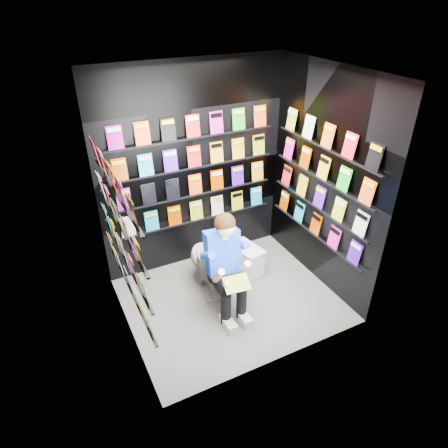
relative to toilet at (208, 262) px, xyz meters
name	(u,v)px	position (x,y,z in m)	size (l,w,h in m)	color
floor	(230,300)	(0.13, -0.35, -0.37)	(2.40, 2.40, 0.00)	#5D5E5B
ceiling	(233,73)	(0.13, -0.35, 2.23)	(2.40, 2.40, 0.00)	white
wall_back	(194,170)	(0.13, 0.65, 0.93)	(2.40, 0.04, 2.60)	black
wall_front	(286,255)	(0.13, -1.35, 0.93)	(2.40, 0.04, 2.60)	black
wall_left	(116,232)	(-1.07, -0.35, 0.93)	(0.04, 2.00, 2.60)	black
wall_right	(324,183)	(1.33, -0.35, 0.93)	(0.04, 2.00, 2.60)	black
comics_back	(195,171)	(0.13, 0.62, 0.94)	(2.10, 0.06, 1.37)	red
comics_left	(119,231)	(-1.04, -0.35, 0.94)	(0.06, 1.70, 1.37)	red
comics_right	(322,183)	(1.30, -0.35, 0.94)	(0.06, 1.70, 1.37)	red
toilet	(208,262)	(0.00, 0.00, 0.00)	(0.42, 0.75, 0.73)	white
longbox	(247,260)	(0.59, 0.08, -0.20)	(0.24, 0.44, 0.33)	white
longbox_lid	(247,248)	(0.59, 0.08, -0.02)	(0.26, 0.46, 0.03)	white
reader	(222,252)	(0.00, -0.38, 0.39)	(0.51, 0.74, 1.36)	blue
held_comic	(237,283)	(0.00, -0.73, 0.21)	(0.28, 0.01, 0.19)	green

